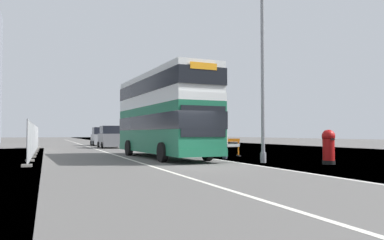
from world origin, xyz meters
TOP-DOWN VIEW (x-y plane):
  - ground at (0.59, 0.08)m, footprint 140.00×280.00m
  - double_decker_bus at (0.32, 6.17)m, footprint 3.25×11.14m
  - lamppost_foreground at (3.82, 0.69)m, footprint 0.29×0.70m
  - red_pillar_postbox at (6.18, -1.23)m, footprint 0.61×0.61m
  - roadworks_barrier at (4.44, 5.79)m, footprint 1.61×0.49m
  - construction_site_fence at (-6.93, 14.21)m, footprint 0.44×24.00m
  - car_oncoming_near at (-0.18, 22.96)m, footprint 2.06×4.43m
  - car_receding_mid at (-0.06, 30.80)m, footprint 2.09×3.80m
  - pedestrian_at_kerb at (3.36, 4.02)m, footprint 0.34×0.34m

SIDE VIEW (x-z plane):
  - ground at x=0.59m, z-range -0.10..0.00m
  - roadworks_barrier at x=4.44m, z-range 0.14..1.26m
  - pedestrian_at_kerb at x=3.36m, z-range 0.00..1.64m
  - red_pillar_postbox at x=6.18m, z-range 0.08..1.70m
  - construction_site_fence at x=-6.93m, z-range -0.04..2.04m
  - car_receding_mid at x=-0.06m, z-range -0.08..2.11m
  - car_oncoming_near at x=-0.18m, z-range -0.07..2.13m
  - double_decker_bus at x=0.32m, z-range 0.16..5.10m
  - lamppost_foreground at x=3.82m, z-range -0.24..8.42m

